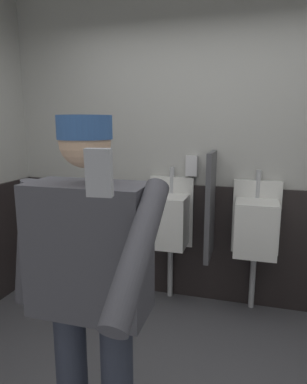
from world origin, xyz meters
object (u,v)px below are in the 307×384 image
at_px(person, 90,283).
at_px(urinal_middle, 256,227).
at_px(cell_phone, 99,173).
at_px(soap_dispenser, 192,166).
at_px(urinal_left, 168,220).

bearing_deg(person, urinal_middle, 67.92).
height_order(cell_phone, soap_dispenser, cell_phone).
relative_size(urinal_left, cell_phone, 11.27).
distance_m(urinal_left, person, 1.70).
xyz_separation_m(person, soap_dispenser, (0.11, 1.80, 0.28)).
bearing_deg(person, soap_dispenser, 86.45).
distance_m(cell_phone, soap_dispenser, 2.33).
height_order(urinal_left, person, person).
xyz_separation_m(person, cell_phone, (0.29, -0.50, 0.54)).
xyz_separation_m(urinal_middle, soap_dispenser, (-0.57, 0.12, 0.48)).
bearing_deg(urinal_middle, urinal_left, 180.00).
bearing_deg(soap_dispenser, urinal_left, -146.32).
distance_m(urinal_middle, soap_dispenser, 0.75).
xyz_separation_m(urinal_left, soap_dispenser, (0.18, 0.12, 0.48)).
bearing_deg(soap_dispenser, cell_phone, -85.49).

